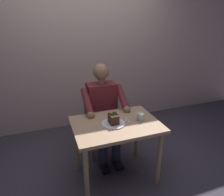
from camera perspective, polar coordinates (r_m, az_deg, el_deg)
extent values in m
plane|color=#3E3942|center=(2.57, 1.01, -20.99)|extent=(14.00, 14.00, 0.00)
cube|color=#C6AC9E|center=(3.31, -8.13, 17.26)|extent=(6.40, 0.12, 3.00)
cube|color=tan|center=(2.17, 1.13, -7.50)|extent=(0.92, 0.65, 0.04)
cylinder|color=tan|center=(2.31, 13.17, -16.21)|extent=(0.05, 0.05, 0.69)
cylinder|color=tan|center=(2.07, -7.23, -21.07)|extent=(0.05, 0.05, 0.69)
cylinder|color=tan|center=(2.69, 7.10, -9.84)|extent=(0.05, 0.05, 0.69)
cylinder|color=tan|center=(2.48, -10.03, -12.98)|extent=(0.05, 0.05, 0.69)
cube|color=#A37659|center=(2.74, -2.93, -7.04)|extent=(0.42, 0.42, 0.04)
cube|color=#A37659|center=(2.80, -4.15, -0.86)|extent=(0.38, 0.04, 0.45)
cylinder|color=#A37659|center=(2.76, 1.93, -12.03)|extent=(0.04, 0.04, 0.43)
cylinder|color=#A37659|center=(2.67, -5.50, -13.42)|extent=(0.04, 0.04, 0.43)
cylinder|color=#A37659|center=(3.04, -0.56, -8.49)|extent=(0.04, 0.04, 0.43)
cylinder|color=#A37659|center=(2.96, -7.25, -9.59)|extent=(0.04, 0.04, 0.43)
cube|color=maroon|center=(2.60, -2.92, -1.59)|extent=(0.36, 0.22, 0.54)
sphere|color=#936C4A|center=(2.46, -3.11, 7.42)|extent=(0.20, 0.20, 0.20)
cylinder|color=#936C4A|center=(2.49, -3.05, 4.78)|extent=(0.09, 0.09, 0.06)
cylinder|color=maroon|center=(2.50, 2.79, 0.39)|extent=(0.08, 0.33, 0.26)
sphere|color=#936C4A|center=(2.40, 4.19, -3.32)|extent=(0.09, 0.09, 0.09)
cylinder|color=maroon|center=(2.38, -7.08, -0.90)|extent=(0.08, 0.33, 0.26)
sphere|color=#936C4A|center=(2.28, -6.05, -4.87)|extent=(0.09, 0.09, 0.09)
cylinder|color=#27313F|center=(2.65, -0.16, -8.10)|extent=(0.13, 0.38, 0.14)
cylinder|color=#27313F|center=(2.60, -3.95, -8.74)|extent=(0.13, 0.38, 0.14)
cylinder|color=#27313F|center=(2.63, 1.19, -14.18)|extent=(0.11, 0.11, 0.41)
cube|color=black|center=(2.69, 1.63, -17.96)|extent=(0.09, 0.22, 0.05)
cylinder|color=#27313F|center=(2.58, -2.69, -14.95)|extent=(0.11, 0.11, 0.41)
cube|color=black|center=(2.65, -2.21, -18.78)|extent=(0.09, 0.22, 0.05)
cylinder|color=white|center=(2.14, 0.42, -7.20)|extent=(0.25, 0.25, 0.01)
cube|color=#3A2017|center=(2.12, 0.43, -6.02)|extent=(0.09, 0.12, 0.09)
cube|color=black|center=(2.09, 0.43, -4.84)|extent=(0.09, 0.12, 0.01)
sphere|color=gold|center=(2.10, -0.08, -4.35)|extent=(0.02, 0.02, 0.02)
cylinder|color=silver|center=(2.22, 8.03, -5.19)|extent=(0.08, 0.08, 0.08)
torus|color=silver|center=(2.20, 6.85, -5.31)|extent=(0.05, 0.01, 0.05)
cylinder|color=black|center=(2.21, 8.08, -4.39)|extent=(0.07, 0.07, 0.01)
cube|color=silver|center=(2.23, 4.07, -5.98)|extent=(0.05, 0.11, 0.01)
ellipsoid|color=silver|center=(2.18, 4.80, -6.73)|extent=(0.03, 0.04, 0.01)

